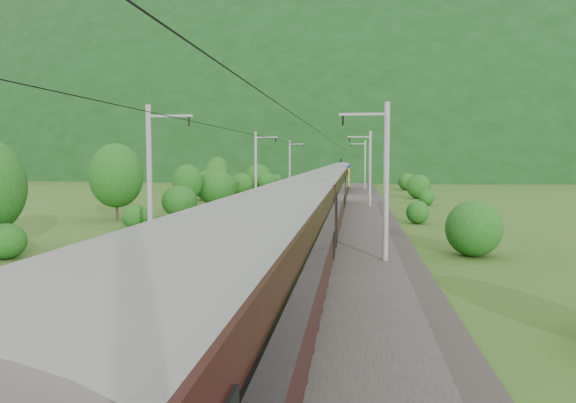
# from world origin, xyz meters

# --- Properties ---
(ground) EXTENTS (600.00, 600.00, 0.00)m
(ground) POSITION_xyz_m (0.00, 0.00, 0.00)
(ground) COLOR #35531A
(ground) RESTS_ON ground
(railbed) EXTENTS (14.00, 220.00, 0.30)m
(railbed) POSITION_xyz_m (0.00, 10.00, 0.15)
(railbed) COLOR #38332D
(railbed) RESTS_ON ground
(track_left) EXTENTS (2.40, 220.00, 0.27)m
(track_left) POSITION_xyz_m (-2.40, 10.00, 0.37)
(track_left) COLOR #533723
(track_left) RESTS_ON railbed
(track_right) EXTENTS (2.40, 220.00, 0.27)m
(track_right) POSITION_xyz_m (2.40, 10.00, 0.37)
(track_right) COLOR #533723
(track_right) RESTS_ON railbed
(catenary_left) EXTENTS (2.54, 192.28, 8.00)m
(catenary_left) POSITION_xyz_m (-6.12, 32.00, 4.50)
(catenary_left) COLOR gray
(catenary_left) RESTS_ON railbed
(catenary_right) EXTENTS (2.54, 192.28, 8.00)m
(catenary_right) POSITION_xyz_m (6.12, 32.00, 4.50)
(catenary_right) COLOR gray
(catenary_right) RESTS_ON railbed
(overhead_wires) EXTENTS (4.83, 198.00, 0.03)m
(overhead_wires) POSITION_xyz_m (0.00, 10.00, 7.10)
(overhead_wires) COLOR black
(overhead_wires) RESTS_ON ground
(mountain_main) EXTENTS (504.00, 360.00, 244.00)m
(mountain_main) POSITION_xyz_m (0.00, 260.00, 0.00)
(mountain_main) COLOR black
(mountain_main) RESTS_ON ground
(mountain_ridge) EXTENTS (336.00, 280.00, 132.00)m
(mountain_ridge) POSITION_xyz_m (-120.00, 300.00, 0.00)
(mountain_ridge) COLOR black
(mountain_ridge) RESTS_ON ground
(train) EXTENTS (2.90, 116.38, 5.04)m
(train) POSITION_xyz_m (2.40, 6.46, 3.45)
(train) COLOR black
(train) RESTS_ON ground
(hazard_post_near) EXTENTS (0.14, 0.14, 1.33)m
(hazard_post_near) POSITION_xyz_m (-0.06, 49.30, 0.97)
(hazard_post_near) COLOR red
(hazard_post_near) RESTS_ON railbed
(hazard_post_far) EXTENTS (0.15, 0.15, 1.36)m
(hazard_post_far) POSITION_xyz_m (0.26, 56.29, 0.98)
(hazard_post_far) COLOR red
(hazard_post_far) RESTS_ON railbed
(signal) EXTENTS (0.21, 0.21, 1.86)m
(signal) POSITION_xyz_m (-3.20, 35.71, 1.39)
(signal) COLOR black
(signal) RESTS_ON railbed
(vegetation_left) EXTENTS (11.88, 143.32, 6.76)m
(vegetation_left) POSITION_xyz_m (-14.16, 21.90, 2.60)
(vegetation_left) COLOR #154A13
(vegetation_left) RESTS_ON ground
(vegetation_right) EXTENTS (6.44, 106.16, 2.91)m
(vegetation_right) POSITION_xyz_m (12.54, 21.07, 1.31)
(vegetation_right) COLOR #154A13
(vegetation_right) RESTS_ON ground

